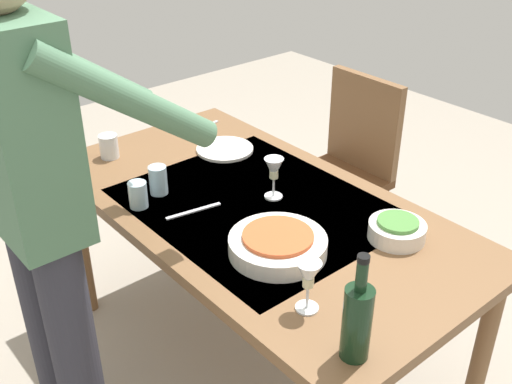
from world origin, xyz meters
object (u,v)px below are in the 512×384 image
(water_cup_near_right, at_px, (138,195))
(dinner_plate_near, at_px, (225,149))
(side_bowl_salad, at_px, (397,230))
(dining_table, at_px, (256,223))
(water_cup_near_left, at_px, (158,180))
(water_cup_far_left, at_px, (109,146))
(person_server, at_px, (39,200))
(wine_bottle, at_px, (357,320))
(wine_glass_left, at_px, (273,170))
(wine_glass_right, at_px, (308,277))
(serving_bowl_pasta, at_px, (278,244))
(chair_near, at_px, (347,161))

(water_cup_near_right, distance_m, dinner_plate_near, 0.52)
(side_bowl_salad, bearing_deg, dining_table, 24.58)
(water_cup_near_left, bearing_deg, water_cup_far_left, -0.95)
(person_server, bearing_deg, wine_bottle, -153.67)
(wine_glass_left, distance_m, side_bowl_salad, 0.47)
(wine_bottle, distance_m, dinner_plate_near, 1.20)
(dining_table, xyz_separation_m, wine_glass_right, (-0.50, 0.25, 0.18))
(serving_bowl_pasta, height_order, dinner_plate_near, serving_bowl_pasta)
(wine_glass_right, bearing_deg, wine_bottle, 170.47)
(wine_bottle, bearing_deg, chair_near, -47.59)
(water_cup_near_left, xyz_separation_m, water_cup_far_left, (0.37, -0.01, -0.00))
(dinner_plate_near, bearing_deg, water_cup_near_left, 107.46)
(chair_near, bearing_deg, wine_glass_left, 111.74)
(wine_bottle, bearing_deg, water_cup_near_right, 2.09)
(dining_table, height_order, water_cup_near_left, water_cup_near_left)
(person_server, height_order, water_cup_far_left, person_server)
(wine_bottle, height_order, wine_glass_right, wine_bottle)
(person_server, bearing_deg, chair_near, -83.44)
(wine_bottle, bearing_deg, person_server, 26.33)
(dining_table, xyz_separation_m, water_cup_far_left, (0.65, 0.20, 0.12))
(wine_glass_left, height_order, water_cup_near_left, wine_glass_left)
(dining_table, bearing_deg, water_cup_far_left, 17.37)
(chair_near, height_order, serving_bowl_pasta, chair_near)
(wine_glass_right, height_order, side_bowl_salad, wine_glass_right)
(dining_table, relative_size, wine_glass_right, 10.62)
(water_cup_near_left, xyz_separation_m, serving_bowl_pasta, (-0.55, -0.08, -0.02))
(water_cup_near_right, bearing_deg, wine_bottle, -177.91)
(person_server, height_order, wine_glass_left, person_server)
(dining_table, distance_m, person_server, 0.76)
(wine_glass_right, bearing_deg, water_cup_near_left, -2.60)
(person_server, bearing_deg, dinner_plate_near, -71.63)
(side_bowl_salad, bearing_deg, wine_glass_right, 97.47)
(wine_glass_right, bearing_deg, water_cup_far_left, -2.08)
(water_cup_near_left, distance_m, side_bowl_salad, 0.84)
(dining_table, xyz_separation_m, serving_bowl_pasta, (-0.26, 0.14, 0.11))
(wine_glass_right, distance_m, dinner_plate_near, 1.01)
(water_cup_near_left, relative_size, water_cup_far_left, 1.11)
(chair_near, height_order, wine_glass_right, chair_near)
(dining_table, distance_m, serving_bowl_pasta, 0.31)
(wine_bottle, relative_size, wine_glass_right, 1.96)
(wine_glass_right, distance_m, side_bowl_salad, 0.46)
(dining_table, xyz_separation_m, wine_glass_left, (0.00, -0.08, 0.18))
(wine_bottle, bearing_deg, wine_glass_left, -27.14)
(wine_bottle, height_order, dinner_plate_near, wine_bottle)
(person_server, bearing_deg, wine_glass_left, -98.76)
(wine_bottle, xyz_separation_m, dinner_plate_near, (1.11, -0.46, -0.10))
(water_cup_near_left, height_order, serving_bowl_pasta, water_cup_near_left)
(dining_table, bearing_deg, wine_glass_left, -87.81)
(serving_bowl_pasta, bearing_deg, side_bowl_salad, -118.31)
(person_server, relative_size, dinner_plate_near, 7.34)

